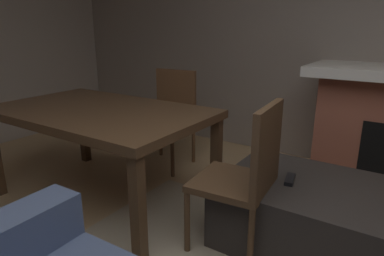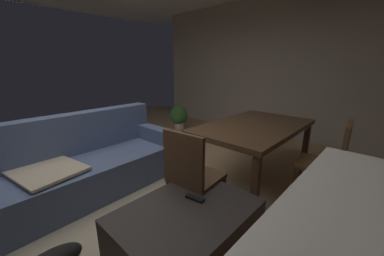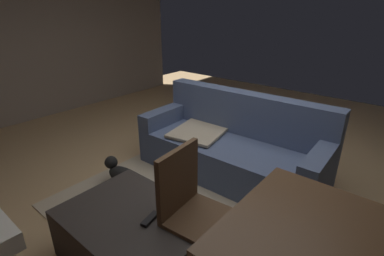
# 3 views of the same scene
# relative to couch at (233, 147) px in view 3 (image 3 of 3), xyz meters

# --- Properties ---
(floor) EXTENTS (8.95, 8.95, 0.00)m
(floor) POSITION_rel_couch_xyz_m (0.05, -0.43, -0.32)
(floor) COLOR tan
(wall_left) EXTENTS (0.12, 5.80, 2.83)m
(wall_left) POSITION_rel_couch_xyz_m (-3.67, -0.43, 1.09)
(wall_left) COLOR gray
(wall_left) RESTS_ON ground
(area_rug) EXTENTS (2.60, 2.00, 0.01)m
(area_rug) POSITION_rel_couch_xyz_m (0.13, -0.81, -0.32)
(area_rug) COLOR tan
(area_rug) RESTS_ON ground
(couch) EXTENTS (2.13, 0.90, 0.92)m
(couch) POSITION_rel_couch_xyz_m (0.00, 0.00, 0.00)
(couch) COLOR #4C5B7F
(couch) RESTS_ON ground
(ottoman_coffee_table) EXTENTS (1.07, 0.79, 0.42)m
(ottoman_coffee_table) POSITION_rel_couch_xyz_m (0.13, -1.56, -0.11)
(ottoman_coffee_table) COLOR #2D2826
(ottoman_coffee_table) RESTS_ON ground
(tv_remote) EXTENTS (0.08, 0.17, 0.02)m
(tv_remote) POSITION_rel_couch_xyz_m (0.27, -1.53, 0.11)
(tv_remote) COLOR black
(tv_remote) RESTS_ON ottoman_coffee_table
(dining_chair_west) EXTENTS (0.48, 0.48, 0.93)m
(dining_chair_west) POSITION_rel_couch_xyz_m (0.46, -1.30, 0.20)
(dining_chair_west) COLOR #513823
(dining_chair_west) RESTS_ON ground
(small_dog) EXTENTS (0.51, 0.21, 0.27)m
(small_dog) POSITION_rel_couch_xyz_m (-0.73, -1.02, -0.17)
(small_dog) COLOR black
(small_dog) RESTS_ON ground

